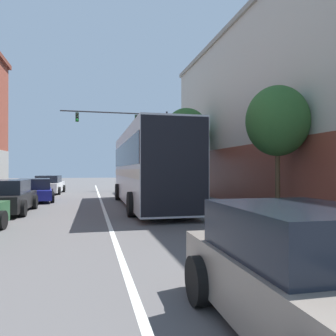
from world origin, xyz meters
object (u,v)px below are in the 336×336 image
object	(u,v)px
parked_car_left_mid	(49,185)
traffic_signal_gantry	(137,132)
bus	(147,165)
street_tree_near	(277,121)
street_tree_far	(186,134)
hatchback_foreground	(309,277)
parked_car_left_distant	(8,197)
parked_car_left_near	(34,190)

from	to	relation	value
parked_car_left_mid	traffic_signal_gantry	xyz separation A→B (m)	(7.34, 2.69, 4.67)
bus	street_tree_near	size ratio (longest dim) A/B	2.33
parked_car_left_mid	street_tree_far	xyz separation A→B (m)	(9.47, -5.90, 3.61)
parked_car_left_mid	traffic_signal_gantry	distance (m)	9.11
hatchback_foreground	traffic_signal_gantry	size ratio (longest dim) A/B	0.42
parked_car_left_distant	street_tree_near	distance (m)	11.67
bus	street_tree_near	distance (m)	6.98
bus	street_tree_far	size ratio (longest dim) A/B	1.98
parked_car_left_near	bus	bearing A→B (deg)	-130.86
traffic_signal_gantry	street_tree_far	xyz separation A→B (m)	(2.14, -8.58, -1.06)
bus	parked_car_left_mid	world-z (taller)	bus
hatchback_foreground	parked_car_left_distant	bearing A→B (deg)	26.55
parked_car_left_mid	street_tree_far	bearing A→B (deg)	-119.38
parked_car_left_near	parked_car_left_mid	world-z (taller)	parked_car_left_mid
parked_car_left_near	traffic_signal_gantry	xyz separation A→B (m)	(7.44, 9.12, 4.70)
traffic_signal_gantry	street_tree_far	bearing A→B (deg)	-76.03
street_tree_near	parked_car_left_distant	bearing A→B (deg)	159.60
parked_car_left_distant	hatchback_foreground	bearing A→B (deg)	-154.22
parked_car_left_near	parked_car_left_mid	distance (m)	6.43
bus	hatchback_foreground	bearing A→B (deg)	178.29
parked_car_left_distant	street_tree_near	xyz separation A→B (m)	(10.55, -3.92, 3.08)
street_tree_far	bus	bearing A→B (deg)	-127.31
bus	parked_car_left_mid	distance (m)	12.14
bus	parked_car_left_mid	xyz separation A→B (m)	(-6.00, 10.46, -1.44)
parked_car_left_mid	traffic_signal_gantry	world-z (taller)	traffic_signal_gantry
parked_car_left_distant	street_tree_near	world-z (taller)	street_tree_near
traffic_signal_gantry	parked_car_left_mid	bearing A→B (deg)	-159.90
parked_car_left_distant	parked_car_left_mid	bearing A→B (deg)	-1.27
parked_car_left_mid	hatchback_foreground	bearing A→B (deg)	-164.66
bus	parked_car_left_mid	size ratio (longest dim) A/B	2.52
hatchback_foreground	street_tree_far	distance (m)	18.90
hatchback_foreground	parked_car_left_mid	bearing A→B (deg)	13.91
parked_car_left_near	street_tree_near	bearing A→B (deg)	-139.57
parked_car_left_near	street_tree_near	distance (m)	14.26
bus	parked_car_left_mid	bearing A→B (deg)	30.40
parked_car_left_distant	parked_car_left_near	bearing A→B (deg)	-2.09
hatchback_foreground	parked_car_left_near	bearing A→B (deg)	18.66
traffic_signal_gantry	street_tree_far	distance (m)	8.91
bus	parked_car_left_distant	distance (m)	6.64
bus	parked_car_left_distant	world-z (taller)	bus
street_tree_near	street_tree_far	bearing A→B (deg)	94.31
hatchback_foreground	street_tree_near	world-z (taller)	street_tree_near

